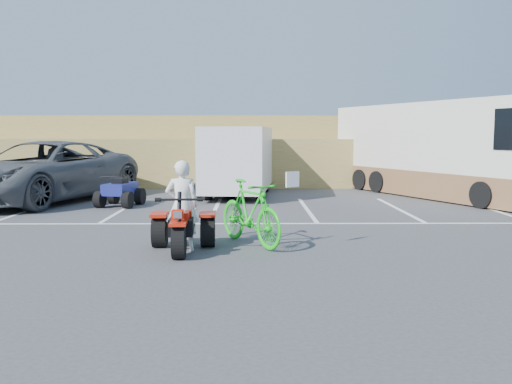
{
  "coord_description": "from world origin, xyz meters",
  "views": [
    {
      "loc": [
        1.06,
        -10.8,
        2.2
      ],
      "look_at": [
        1.16,
        0.42,
        1.0
      ],
      "focal_mm": 38.0,
      "sensor_mm": 36.0,
      "label": 1
    }
  ],
  "objects_px": {
    "red_trike_atv": "(182,252)",
    "quad_atv_blue": "(121,206)",
    "rider": "(182,206)",
    "quad_atv_green": "(214,198)",
    "grey_pickup": "(43,171)",
    "rv_motorhome": "(435,157)",
    "green_dirt_bike": "(250,213)",
    "cargo_trailer": "(239,159)"
  },
  "relations": [
    {
      "from": "rider",
      "to": "green_dirt_bike",
      "type": "distance_m",
      "value": 1.39
    },
    {
      "from": "rider",
      "to": "quad_atv_green",
      "type": "bearing_deg",
      "value": -92.41
    },
    {
      "from": "rider",
      "to": "quad_atv_blue",
      "type": "relative_size",
      "value": 1.17
    },
    {
      "from": "red_trike_atv",
      "to": "cargo_trailer",
      "type": "xyz_separation_m",
      "value": [
        0.85,
        9.42,
        1.32
      ]
    },
    {
      "from": "grey_pickup",
      "to": "quad_atv_green",
      "type": "xyz_separation_m",
      "value": [
        5.52,
        0.94,
        -0.99
      ]
    },
    {
      "from": "grey_pickup",
      "to": "quad_atv_green",
      "type": "bearing_deg",
      "value": 28.69
    },
    {
      "from": "green_dirt_bike",
      "to": "quad_atv_green",
      "type": "bearing_deg",
      "value": 67.05
    },
    {
      "from": "green_dirt_bike",
      "to": "grey_pickup",
      "type": "distance_m",
      "value": 9.77
    },
    {
      "from": "quad_atv_green",
      "to": "rv_motorhome",
      "type": "bearing_deg",
      "value": -17.25
    },
    {
      "from": "quad_atv_blue",
      "to": "cargo_trailer",
      "type": "bearing_deg",
      "value": 49.17
    },
    {
      "from": "grey_pickup",
      "to": "quad_atv_blue",
      "type": "xyz_separation_m",
      "value": [
        2.78,
        -1.15,
        -0.99
      ]
    },
    {
      "from": "grey_pickup",
      "to": "cargo_trailer",
      "type": "height_order",
      "value": "cargo_trailer"
    },
    {
      "from": "quad_atv_blue",
      "to": "green_dirt_bike",
      "type": "bearing_deg",
      "value": -45.52
    },
    {
      "from": "quad_atv_blue",
      "to": "quad_atv_green",
      "type": "relative_size",
      "value": 1.02
    },
    {
      "from": "red_trike_atv",
      "to": "green_dirt_bike",
      "type": "relative_size",
      "value": 0.77
    },
    {
      "from": "cargo_trailer",
      "to": "rv_motorhome",
      "type": "xyz_separation_m",
      "value": [
        7.0,
        -0.2,
        0.09
      ]
    },
    {
      "from": "red_trike_atv",
      "to": "quad_atv_blue",
      "type": "xyz_separation_m",
      "value": [
        -2.72,
        6.54,
        0.0
      ]
    },
    {
      "from": "red_trike_atv",
      "to": "rider",
      "type": "relative_size",
      "value": 0.97
    },
    {
      "from": "rv_motorhome",
      "to": "quad_atv_green",
      "type": "height_order",
      "value": "rv_motorhome"
    },
    {
      "from": "rider",
      "to": "grey_pickup",
      "type": "relative_size",
      "value": 0.24
    },
    {
      "from": "rider",
      "to": "grey_pickup",
      "type": "height_order",
      "value": "grey_pickup"
    },
    {
      "from": "grey_pickup",
      "to": "cargo_trailer",
      "type": "xyz_separation_m",
      "value": [
        6.35,
        1.73,
        0.33
      ]
    },
    {
      "from": "rider",
      "to": "quad_atv_green",
      "type": "relative_size",
      "value": 1.19
    },
    {
      "from": "rider",
      "to": "quad_atv_blue",
      "type": "height_order",
      "value": "rider"
    },
    {
      "from": "red_trike_atv",
      "to": "green_dirt_bike",
      "type": "xyz_separation_m",
      "value": [
        1.28,
        0.65,
        0.65
      ]
    },
    {
      "from": "grey_pickup",
      "to": "quad_atv_blue",
      "type": "bearing_deg",
      "value": -3.43
    },
    {
      "from": "rider",
      "to": "grey_pickup",
      "type": "distance_m",
      "value": 9.33
    },
    {
      "from": "grey_pickup",
      "to": "rv_motorhome",
      "type": "xyz_separation_m",
      "value": [
        13.35,
        1.53,
        0.42
      ]
    },
    {
      "from": "green_dirt_bike",
      "to": "grey_pickup",
      "type": "xyz_separation_m",
      "value": [
        -6.77,
        7.04,
        0.34
      ]
    },
    {
      "from": "green_dirt_bike",
      "to": "quad_atv_green",
      "type": "relative_size",
      "value": 1.5
    },
    {
      "from": "red_trike_atv",
      "to": "grey_pickup",
      "type": "bearing_deg",
      "value": 123.37
    },
    {
      "from": "grey_pickup",
      "to": "red_trike_atv",
      "type": "bearing_deg",
      "value": -35.38
    },
    {
      "from": "rider",
      "to": "grey_pickup",
      "type": "xyz_separation_m",
      "value": [
        -5.49,
        7.54,
        0.13
      ]
    },
    {
      "from": "green_dirt_bike",
      "to": "cargo_trailer",
      "type": "distance_m",
      "value": 8.8
    },
    {
      "from": "rider",
      "to": "quad_atv_green",
      "type": "distance_m",
      "value": 8.52
    },
    {
      "from": "rider",
      "to": "grey_pickup",
      "type": "bearing_deg",
      "value": -56.12
    },
    {
      "from": "rv_motorhome",
      "to": "quad_atv_blue",
      "type": "relative_size",
      "value": 6.21
    },
    {
      "from": "rider",
      "to": "quad_atv_green",
      "type": "xyz_separation_m",
      "value": [
        0.03,
        8.47,
        -0.86
      ]
    },
    {
      "from": "grey_pickup",
      "to": "cargo_trailer",
      "type": "bearing_deg",
      "value": 34.31
    },
    {
      "from": "cargo_trailer",
      "to": "quad_atv_green",
      "type": "xyz_separation_m",
      "value": [
        -0.83,
        -0.79,
        -1.32
      ]
    },
    {
      "from": "green_dirt_bike",
      "to": "quad_atv_green",
      "type": "distance_m",
      "value": 8.1
    },
    {
      "from": "grey_pickup",
      "to": "rv_motorhome",
      "type": "distance_m",
      "value": 13.44
    }
  ]
}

